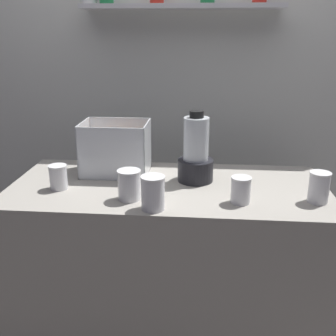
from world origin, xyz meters
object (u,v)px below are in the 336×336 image
Objects in this scene: juice_cup_beet_middle at (153,194)px; juice_cup_carrot_far_right at (319,189)px; juice_cup_mango_far_left at (58,178)px; juice_cup_beet_left at (129,187)px; juice_cup_beet_right at (241,192)px; carrot_display_bin at (118,158)px; blender_pitcher at (196,154)px.

juice_cup_carrot_far_right is (0.65, 0.12, -0.01)m from juice_cup_beet_middle.
juice_cup_mango_far_left is 0.47m from juice_cup_beet_middle.
juice_cup_beet_right is at bearing 0.48° from juice_cup_beet_left.
carrot_display_bin is 0.91m from juice_cup_carrot_far_right.
blender_pitcher reaches higher than juice_cup_mango_far_left.
blender_pitcher is 0.61m from juice_cup_mango_far_left.
juice_cup_carrot_far_right reaches higher than juice_cup_mango_far_left.
blender_pitcher is 0.54m from juice_cup_carrot_far_right.
juice_cup_mango_far_left is 0.99× the size of juice_cup_beet_right.
blender_pitcher is 0.31m from juice_cup_beet_right.
juice_cup_beet_right is (0.56, -0.31, -0.03)m from carrot_display_bin.
juice_cup_mango_far_left is at bearing 164.95° from juice_cup_beet_left.
juice_cup_carrot_far_right is (0.31, 0.03, 0.01)m from juice_cup_beet_right.
juice_cup_beet_left reaches higher than juice_cup_mango_far_left.
juice_cup_carrot_far_right is (0.87, -0.28, -0.02)m from carrot_display_bin.
juice_cup_carrot_far_right is at bearing -22.41° from blender_pitcher.
juice_cup_carrot_far_right reaches higher than juice_cup_beet_left.
juice_cup_beet_middle is 1.07× the size of juice_cup_carrot_far_right.
blender_pitcher reaches higher than juice_cup_beet_right.
carrot_display_bin is at bearing 118.56° from juice_cup_beet_middle.
juice_cup_beet_middle is at bearing -61.44° from carrot_display_bin.
juice_cup_carrot_far_right is at bearing -2.69° from juice_cup_mango_far_left.
blender_pitcher reaches higher than juice_cup_carrot_far_right.
juice_cup_beet_middle is at bearing -169.15° from juice_cup_carrot_far_right.
juice_cup_beet_middle is at bearing -39.13° from juice_cup_beet_left.
juice_cup_carrot_far_right is (0.75, 0.04, 0.00)m from juice_cup_beet_left.
juice_cup_beet_left is at bearing 140.87° from juice_cup_beet_middle.
carrot_display_bin reaches higher than juice_cup_beet_right.
carrot_display_bin is 2.89× the size of juice_cup_beet_right.
blender_pitcher is at bearing 42.65° from juice_cup_beet_left.
juice_cup_beet_right is (0.77, -0.08, -0.00)m from juice_cup_mango_far_left.
juice_cup_beet_middle is at bearing -115.15° from blender_pitcher.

